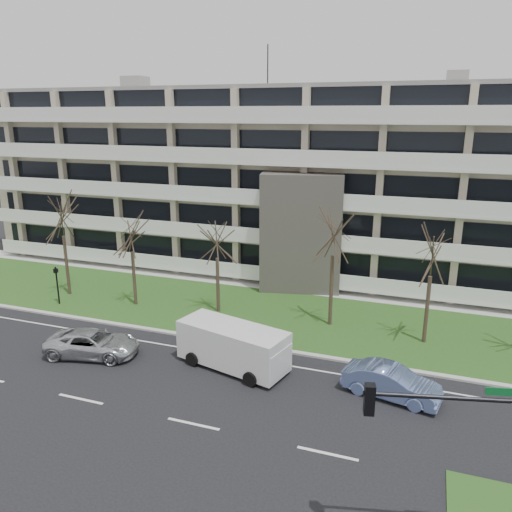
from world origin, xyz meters
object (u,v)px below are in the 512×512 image
at_px(traffic_signal, 473,450).
at_px(pedestrian_signal, 57,281).
at_px(blue_sedan, 391,382).
at_px(white_van, 234,343).
at_px(silver_pickup, 93,343).

height_order(traffic_signal, pedestrian_signal, traffic_signal).
distance_m(blue_sedan, white_van, 8.25).
xyz_separation_m(traffic_signal, pedestrian_signal, (-26.28, 13.08, -2.00)).
distance_m(blue_sedan, pedestrian_signal, 23.94).
bearing_deg(blue_sedan, traffic_signal, -149.90).
bearing_deg(blue_sedan, silver_pickup, 106.07).
distance_m(white_van, traffic_signal, 14.26).
bearing_deg(traffic_signal, white_van, 128.09).
xyz_separation_m(silver_pickup, traffic_signal, (19.08, -7.37, 3.08)).
bearing_deg(traffic_signal, blue_sedan, 94.59).
bearing_deg(pedestrian_signal, silver_pickup, -48.65).
relative_size(white_van, pedestrian_signal, 2.27).
relative_size(silver_pickup, white_van, 0.81).
height_order(silver_pickup, pedestrian_signal, pedestrian_signal).
bearing_deg(white_van, pedestrian_signal, 178.35).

